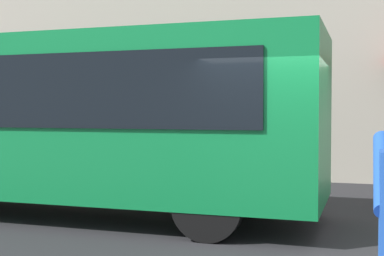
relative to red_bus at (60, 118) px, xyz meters
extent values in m
plane|color=#232326|center=(-4.19, 0.76, -1.68)|extent=(60.00, 60.00, 0.00)
cube|color=#0F7238|center=(-0.02, -0.01, 0.02)|extent=(9.00, 2.50, 2.60)
cube|color=black|center=(-0.02, 1.25, 0.42)|extent=(7.60, 0.06, 1.10)
cylinder|color=black|center=(-3.02, -1.11, -1.18)|extent=(1.00, 0.28, 1.00)
cylinder|color=black|center=(-3.02, 1.09, -1.18)|extent=(1.00, 0.28, 1.00)
cylinder|color=#1E4CAD|center=(-5.17, 5.44, -0.16)|extent=(0.09, 0.48, 0.37)
camera|label=1|loc=(-5.09, 8.08, 0.12)|focal=49.73mm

